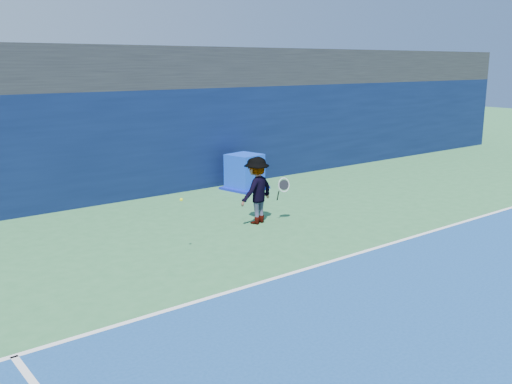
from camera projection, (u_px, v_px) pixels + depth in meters
ground at (440, 331)px, 8.13m from camera, size 80.00×80.00×0.00m
baseline at (298, 271)px, 10.42m from camera, size 24.00×0.10×0.01m
stadium_band at (98, 68)px, 16.14m from camera, size 36.00×3.00×1.20m
back_wall_assembly at (117, 145)px, 15.84m from camera, size 36.00×1.03×3.00m
equipment_cart at (245, 173)px, 17.15m from camera, size 1.29×1.29×1.06m
tennis_player at (257, 190)px, 13.43m from camera, size 1.31×0.83×1.59m
tennis_ball at (181, 200)px, 11.14m from camera, size 0.06×0.06×0.06m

